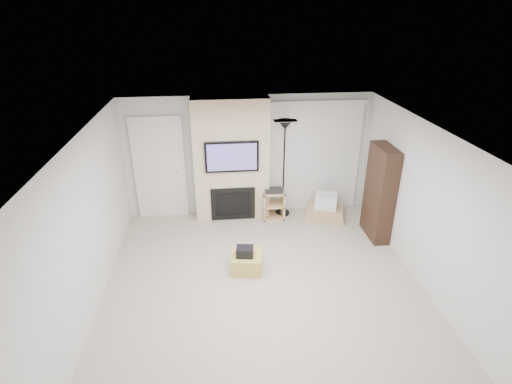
{
  "coord_description": "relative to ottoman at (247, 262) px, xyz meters",
  "views": [
    {
      "loc": [
        -0.67,
        -4.97,
        4.07
      ],
      "look_at": [
        0.0,
        1.2,
        1.15
      ],
      "focal_mm": 28.0,
      "sensor_mm": 36.0,
      "label": 1
    }
  ],
  "objects": [
    {
      "name": "entry_door",
      "position": [
        -1.58,
        2.13,
        0.9
      ],
      "size": [
        1.02,
        0.11,
        2.14
      ],
      "color": "silver",
      "rests_on": "floor"
    },
    {
      "name": "hvac_vent",
      "position": [
        0.62,
        0.22,
        2.35
      ],
      "size": [
        0.35,
        0.18,
        0.01
      ],
      "primitive_type": "cube",
      "color": "silver",
      "rests_on": "ceiling"
    },
    {
      "name": "floor",
      "position": [
        0.22,
        -0.58,
        -0.15
      ],
      "size": [
        5.0,
        5.5,
        0.0
      ],
      "primitive_type": "cube",
      "color": "#B1A293",
      "rests_on": "ground"
    },
    {
      "name": "ceiling",
      "position": [
        0.22,
        -0.58,
        2.35
      ],
      "size": [
        5.0,
        5.5,
        0.0
      ],
      "primitive_type": "cube",
      "color": "white",
      "rests_on": "wall_back"
    },
    {
      "name": "fireplace_wall",
      "position": [
        -0.13,
        1.96,
        1.09
      ],
      "size": [
        1.5,
        0.47,
        2.5
      ],
      "color": "beige",
      "rests_on": "floor"
    },
    {
      "name": "wall_back",
      "position": [
        0.22,
        2.17,
        1.1
      ],
      "size": [
        5.0,
        0.0,
        2.5
      ],
      "primitive_type": "cube",
      "rotation": [
        1.57,
        0.0,
        0.0
      ],
      "color": "silver",
      "rests_on": "ground"
    },
    {
      "name": "box_stack",
      "position": [
        1.8,
        1.66,
        0.05
      ],
      "size": [
        0.95,
        0.82,
        0.54
      ],
      "color": "tan",
      "rests_on": "floor"
    },
    {
      "name": "wall_left",
      "position": [
        -2.28,
        -0.58,
        1.1
      ],
      "size": [
        0.0,
        5.5,
        2.5
      ],
      "primitive_type": "cube",
      "rotation": [
        1.57,
        0.0,
        1.57
      ],
      "color": "silver",
      "rests_on": "ground"
    },
    {
      "name": "floor_lamp",
      "position": [
        0.93,
        1.92,
        1.46
      ],
      "size": [
        0.3,
        0.3,
        2.05
      ],
      "color": "black",
      "rests_on": "floor"
    },
    {
      "name": "ottoman",
      "position": [
        0.0,
        0.0,
        0.0
      ],
      "size": [
        0.56,
        0.56,
        0.3
      ],
      "primitive_type": "cube",
      "rotation": [
        0.0,
        0.0,
        -0.14
      ],
      "color": "tan",
      "rests_on": "floor"
    },
    {
      "name": "bookshelf",
      "position": [
        2.56,
        0.85,
        0.75
      ],
      "size": [
        0.3,
        0.8,
        1.8
      ],
      "color": "black",
      "rests_on": "floor"
    },
    {
      "name": "vertical_blinds",
      "position": [
        1.62,
        2.11,
        1.12
      ],
      "size": [
        1.98,
        0.1,
        2.37
      ],
      "color": "silver",
      "rests_on": "floor"
    },
    {
      "name": "av_stand",
      "position": [
        0.7,
        1.76,
        0.2
      ],
      "size": [
        0.45,
        0.38,
        0.66
      ],
      "color": "tan",
      "rests_on": "floor"
    },
    {
      "name": "wall_right",
      "position": [
        2.72,
        -0.58,
        1.1
      ],
      "size": [
        0.0,
        5.5,
        2.5
      ],
      "primitive_type": "cube",
      "rotation": [
        1.57,
        0.0,
        1.57
      ],
      "color": "silver",
      "rests_on": "ground"
    },
    {
      "name": "black_bag",
      "position": [
        -0.04,
        -0.04,
        0.23
      ],
      "size": [
        0.31,
        0.26,
        0.16
      ],
      "primitive_type": "cube",
      "rotation": [
        0.0,
        0.0,
        -0.14
      ],
      "color": "black",
      "rests_on": "ottoman"
    }
  ]
}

